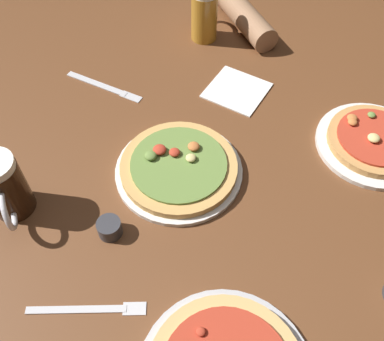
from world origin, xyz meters
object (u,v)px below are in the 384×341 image
object	(u,v)px
beer_mug_dark	(5,188)
knife_right	(104,86)
beer_mug_pale	(204,13)
ramekin_butter	(110,228)
napkin_folded	(237,90)
pizza_plate_far	(374,141)
fork_spare	(89,309)
diner_arm	(241,13)
pizza_plate_side	(179,168)

from	to	relation	value
beer_mug_dark	knife_right	bearing A→B (deg)	103.23
beer_mug_pale	knife_right	distance (m)	0.37
beer_mug_pale	ramekin_butter	distance (m)	0.72
beer_mug_pale	napkin_folded	world-z (taller)	beer_mug_pale
pizza_plate_far	ramekin_butter	distance (m)	0.66
fork_spare	beer_mug_dark	bearing A→B (deg)	163.86
ramekin_butter	fork_spare	size ratio (longest dim) A/B	0.26
ramekin_butter	diner_arm	bearing A→B (deg)	100.06
pizza_plate_side	ramekin_butter	xyz separation A→B (m)	(-0.03, -0.21, 0.00)
ramekin_butter	knife_right	world-z (taller)	ramekin_butter
ramekin_butter	diner_arm	xyz separation A→B (m)	(-0.14, 0.81, 0.02)
pizza_plate_side	knife_right	distance (m)	0.36
beer_mug_dark	beer_mug_pale	world-z (taller)	beer_mug_pale
pizza_plate_side	diner_arm	xyz separation A→B (m)	(-0.17, 0.60, 0.02)
pizza_plate_side	napkin_folded	size ratio (longest dim) A/B	1.96
pizza_plate_side	fork_spare	distance (m)	0.37
ramekin_butter	napkin_folded	size ratio (longest dim) A/B	0.34
beer_mug_pale	napkin_folded	size ratio (longest dim) A/B	1.08
pizza_plate_side	beer_mug_dark	bearing A→B (deg)	-131.03
beer_mug_dark	fork_spare	distance (m)	0.31
beer_mug_pale	napkin_folded	bearing A→B (deg)	-37.10
ramekin_butter	knife_right	bearing A→B (deg)	132.18
pizza_plate_far	beer_mug_pale	distance (m)	0.61
beer_mug_pale	ramekin_butter	world-z (taller)	beer_mug_pale
pizza_plate_side	ramekin_butter	distance (m)	0.21
pizza_plate_far	diner_arm	xyz separation A→B (m)	(-0.52, 0.27, 0.02)
beer_mug_dark	ramekin_butter	world-z (taller)	beer_mug_dark
pizza_plate_side	beer_mug_pale	xyz separation A→B (m)	(-0.23, 0.48, 0.06)
ramekin_butter	pizza_plate_far	bearing A→B (deg)	54.99
pizza_plate_far	fork_spare	bearing A→B (deg)	-113.85
pizza_plate_side	diner_arm	bearing A→B (deg)	106.17
beer_mug_dark	fork_spare	bearing A→B (deg)	-16.14
pizza_plate_side	knife_right	bearing A→B (deg)	159.08
napkin_folded	pizza_plate_side	bearing A→B (deg)	-85.31
ramekin_butter	fork_spare	xyz separation A→B (m)	(0.07, -0.15, -0.02)
ramekin_butter	fork_spare	world-z (taller)	ramekin_butter
napkin_folded	diner_arm	world-z (taller)	diner_arm
fork_spare	pizza_plate_far	bearing A→B (deg)	66.15
pizza_plate_far	beer_mug_pale	world-z (taller)	beer_mug_pale
pizza_plate_side	beer_mug_pale	distance (m)	0.53
knife_right	fork_spare	xyz separation A→B (m)	(0.38, -0.49, -0.00)
pizza_plate_far	napkin_folded	world-z (taller)	pizza_plate_far
beer_mug_dark	fork_spare	size ratio (longest dim) A/B	0.78
napkin_folded	diner_arm	xyz separation A→B (m)	(-0.15, 0.28, 0.03)
beer_mug_dark	napkin_folded	size ratio (longest dim) A/B	1.02
knife_right	pizza_plate_side	bearing A→B (deg)	-20.92
beer_mug_dark	beer_mug_pale	distance (m)	0.75
diner_arm	pizza_plate_far	bearing A→B (deg)	-27.03
beer_mug_pale	diner_arm	distance (m)	0.14
knife_right	diner_arm	distance (m)	0.50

